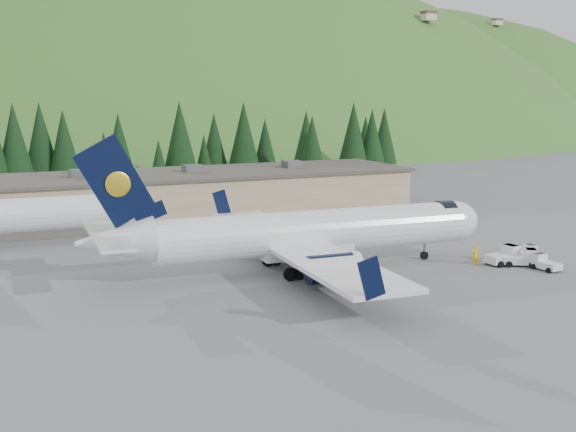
% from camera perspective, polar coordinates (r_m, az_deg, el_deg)
% --- Properties ---
extents(ground, '(600.00, 600.00, 0.00)m').
position_cam_1_polar(ground, '(65.39, 2.15, -4.27)').
color(ground, slate).
extents(airliner, '(37.98, 35.60, 12.61)m').
position_cam_1_polar(airliner, '(64.23, 1.26, -1.44)').
color(airliner, white).
rests_on(airliner, ground).
extents(second_airliner, '(27.50, 11.00, 10.05)m').
position_cam_1_polar(second_airliner, '(79.96, -21.48, 0.06)').
color(second_airliner, white).
rests_on(second_airliner, ground).
extents(baggage_tug_a, '(3.40, 2.26, 1.73)m').
position_cam_1_polar(baggage_tug_a, '(70.36, 16.74, -3.03)').
color(baggage_tug_a, silver).
rests_on(baggage_tug_a, ground).
extents(baggage_tug_b, '(2.90, 2.07, 1.43)m').
position_cam_1_polar(baggage_tug_b, '(72.86, 18.14, -2.78)').
color(baggage_tug_b, silver).
rests_on(baggage_tug_b, ground).
extents(baggage_tug_c, '(1.77, 2.71, 1.39)m').
position_cam_1_polar(baggage_tug_c, '(69.23, 19.60, -3.52)').
color(baggage_tug_c, silver).
rests_on(baggage_tug_c, ground).
extents(terminal_building, '(71.00, 17.00, 6.10)m').
position_cam_1_polar(terminal_building, '(98.56, -10.29, 1.87)').
color(terminal_building, tan).
rests_on(terminal_building, ground).
extents(baggage_tug_d, '(3.39, 2.92, 1.62)m').
position_cam_1_polar(baggage_tug_d, '(70.11, 18.04, -3.18)').
color(baggage_tug_d, silver).
rests_on(baggage_tug_d, ground).
extents(ramp_worker, '(0.69, 0.47, 1.85)m').
position_cam_1_polar(ramp_worker, '(69.20, 14.57, -3.01)').
color(ramp_worker, '#EFC600').
rests_on(ramp_worker, ground).
extents(tree_line, '(113.38, 19.05, 13.49)m').
position_cam_1_polar(tree_line, '(120.14, -13.50, 5.46)').
color(tree_line, black).
rests_on(tree_line, ground).
extents(hills, '(614.00, 330.00, 300.00)m').
position_cam_1_polar(hills, '(293.59, -6.61, -10.00)').
color(hills, '#3E601C').
rests_on(hills, ground).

